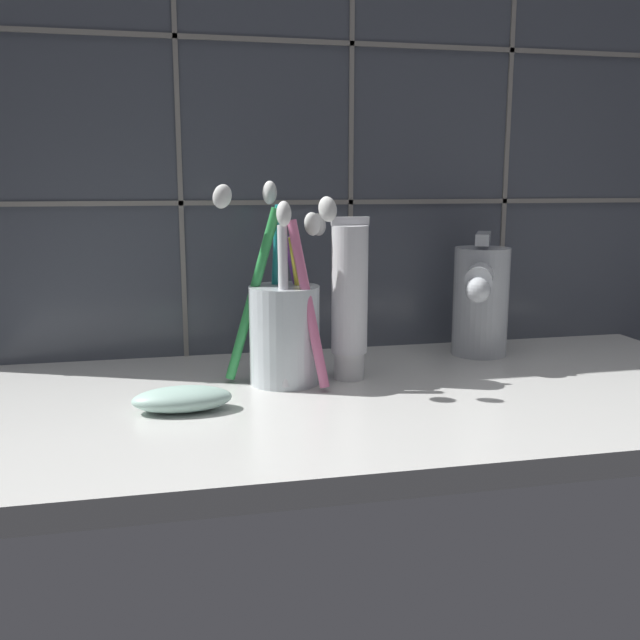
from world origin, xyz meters
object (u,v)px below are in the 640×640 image
(toothbrush_cup, at_px, (285,323))
(sink_faucet, at_px, (480,297))
(toothpaste_tube, at_px, (350,300))
(soap_bar, at_px, (182,399))

(toothbrush_cup, bearing_deg, sink_faucet, 14.81)
(toothbrush_cup, height_order, toothpaste_tube, toothbrush_cup)
(toothbrush_cup, xyz_separation_m, sink_faucet, (0.22, 0.06, 0.01))
(toothbrush_cup, distance_m, toothpaste_tube, 0.07)
(sink_faucet, xyz_separation_m, soap_bar, (-0.32, -0.13, -0.05))
(toothbrush_cup, relative_size, toothpaste_tube, 1.22)
(toothpaste_tube, distance_m, sink_faucet, 0.17)
(toothpaste_tube, height_order, soap_bar, toothpaste_tube)
(toothpaste_tube, relative_size, soap_bar, 1.89)
(toothbrush_cup, xyz_separation_m, toothpaste_tube, (0.06, -0.00, 0.02))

